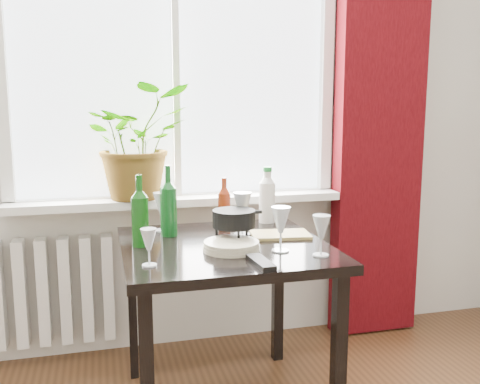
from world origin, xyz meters
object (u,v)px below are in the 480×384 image
object	(u,v)px
cleaning_bottle	(267,195)
wineglass_far_right	(321,235)
fondue_pot	(234,226)
wineglass_back_left	(162,211)
tv_remote	(261,262)
wineglass_front_right	(281,229)
wine_bottle_right	(168,200)
bottle_amber	(224,203)
wineglass_back_center	(242,213)
wineglass_front_left	(149,247)
radiator	(32,293)
table	(224,265)
cutting_board	(280,235)
potted_plant	(137,142)
plate_stack	(231,246)
wine_bottle_left	(140,210)

from	to	relation	value
cleaning_bottle	wineglass_far_right	world-z (taller)	cleaning_bottle
cleaning_bottle	fondue_pot	world-z (taller)	cleaning_bottle
wineglass_back_left	tv_remote	distance (m)	0.69
wineglass_front_right	wine_bottle_right	bearing A→B (deg)	136.59
bottle_amber	wineglass_back_center	world-z (taller)	bottle_amber
wineglass_front_left	radiator	bearing A→B (deg)	120.83
table	cutting_board	distance (m)	0.29
potted_plant	wineglass_far_right	world-z (taller)	potted_plant
bottle_amber	wineglass_front_right	size ratio (longest dim) A/B	1.31
wine_bottle_right	wineglass_back_left	bearing A→B (deg)	102.19
wineglass_front_left	cutting_board	bearing A→B (deg)	26.29
table	wineglass_front_right	bearing A→B (deg)	-41.88
wineglass_front_right	fondue_pot	world-z (taller)	wineglass_front_right
wine_bottle_right	cutting_board	size ratio (longest dim) A/B	1.24
plate_stack	wineglass_front_left	bearing A→B (deg)	-159.44
bottle_amber	wineglass_back_center	distance (m)	0.16
wineglass_front_left	plate_stack	bearing A→B (deg)	20.56
wineglass_front_left	potted_plant	bearing A→B (deg)	88.10
plate_stack	cutting_board	xyz separation A→B (m)	(0.27, 0.17, -0.01)
wineglass_front_right	radiator	bearing A→B (deg)	142.42
fondue_pot	cutting_board	distance (m)	0.24
potted_plant	wine_bottle_right	bearing A→B (deg)	-75.95
cleaning_bottle	wineglass_front_right	bearing A→B (deg)	-101.76
potted_plant	wine_bottle_right	size ratio (longest dim) A/B	1.81
cutting_board	wineglass_back_center	bearing A→B (deg)	157.42
potted_plant	cutting_board	distance (m)	0.88
potted_plant	wine_bottle_left	size ratio (longest dim) A/B	1.93
radiator	wineglass_front_right	xyz separation A→B (m)	(1.04, -0.80, 0.45)
wine_bottle_left	wineglass_front_right	size ratio (longest dim) A/B	1.62
radiator	wineglass_back_left	size ratio (longest dim) A/B	4.33
bottle_amber	fondue_pot	bearing A→B (deg)	-94.64
potted_plant	cutting_board	bearing A→B (deg)	-43.19
radiator	cutting_board	xyz separation A→B (m)	(1.12, -0.57, 0.37)
wineglass_back_center	wine_bottle_left	bearing A→B (deg)	-171.09
wineglass_back_left	plate_stack	bearing A→B (deg)	-60.29
cleaning_bottle	cutting_board	world-z (taller)	cleaning_bottle
radiator	plate_stack	size ratio (longest dim) A/B	3.46
wineglass_front_left	tv_remote	bearing A→B (deg)	-12.78
wineglass_far_right	cleaning_bottle	bearing A→B (deg)	92.03
potted_plant	cutting_board	xyz separation A→B (m)	(0.58, -0.54, -0.39)
wine_bottle_left	wineglass_far_right	bearing A→B (deg)	-26.36
tv_remote	wine_bottle_right	bearing A→B (deg)	112.53
wine_bottle_left	tv_remote	xyz separation A→B (m)	(0.40, -0.38, -0.14)
potted_plant	wineglass_far_right	xyz separation A→B (m)	(0.63, -0.87, -0.31)
wine_bottle_right	wineglass_far_right	bearing A→B (deg)	-42.12
cutting_board	wineglass_far_right	bearing A→B (deg)	-81.45
wineglass_front_left	wineglass_back_left	bearing A→B (deg)	78.42
wineglass_back_left	wineglass_front_left	world-z (taller)	wineglass_back_left
wineglass_back_left	wineglass_front_left	distance (m)	0.54
wine_bottle_left	bottle_amber	bearing A→B (deg)	29.10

